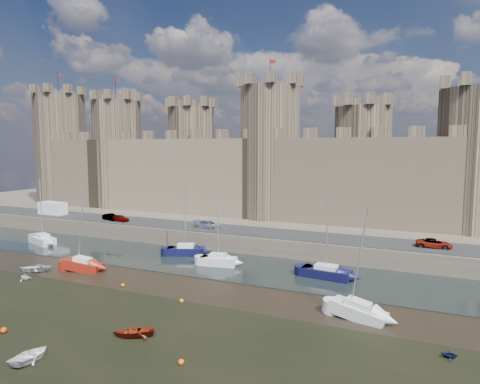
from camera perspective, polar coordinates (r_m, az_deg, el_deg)
The scene contains 25 objects.
ground at distance 40.06m, azimuth -24.94°, elevation -16.70°, with size 160.00×160.00×0.00m, color black.
water_channel at distance 57.66m, azimuth -6.44°, elevation -9.12°, with size 160.00×12.00×0.08m, color black.
quay at distance 89.61m, azimuth 5.33°, elevation -2.83°, with size 160.00×60.00×2.50m, color #4C443A.
road at distance 65.66m, azimuth -2.02°, elevation -4.95°, with size 160.00×7.00×0.10m, color black.
castle at distance 77.57m, azimuth 2.09°, elevation 3.55°, with size 108.50×11.00×29.00m.
car_0 at distance 74.76m, azimuth -15.75°, elevation -3.39°, with size 1.42×3.53×1.20m, color gray.
car_1 at distance 76.36m, azimuth -16.85°, elevation -3.23°, with size 1.25×3.59×1.18m, color gray.
car_2 at distance 66.34m, azimuth -4.28°, elevation -4.34°, with size 1.75×4.30×1.25m, color gray.
car_3 at distance 58.83m, azimuth 24.46°, elevation -6.27°, with size 1.96×4.25×1.18m, color gray.
van at distance 86.47m, azimuth -23.70°, elevation -2.02°, with size 5.42×2.17×2.37m, color silver.
sailboat_0 at distance 73.43m, azimuth -24.85°, elevation -5.74°, with size 5.74×3.67×10.02m.
sailboat_1 at distance 60.33m, azimuth -7.23°, elevation -7.69°, with size 5.43×3.73×10.13m.
sailboat_2 at distance 54.99m, azimuth -2.91°, elevation -9.02°, with size 4.81×2.48×9.90m.
sailboat_3 at distance 50.92m, azimuth 11.41°, elevation -10.42°, with size 5.76×2.74×9.75m.
sailboat_4 at distance 56.31m, azimuth -20.22°, elevation -9.06°, with size 4.81×2.64×10.64m.
sailboat_5 at distance 40.44m, azimuth 15.48°, elevation -14.98°, with size 5.13×2.87×10.44m.
dinghy_2 at distance 35.73m, azimuth -26.08°, elevation -19.04°, with size 2.30×0.67×3.22m, color white.
dinghy_3 at distance 55.05m, azimuth -26.75°, elevation -10.10°, with size 1.29×0.79×1.50m, color white.
dinghy_4 at distance 36.98m, azimuth -14.01°, elevation -17.68°, with size 2.38×0.69×3.33m, color maroon.
dinghy_6 at distance 58.18m, azimuth -25.77°, elevation -9.19°, with size 2.77×0.80×3.88m, color white.
dinghy_7 at distance 35.99m, azimuth 26.14°, elevation -18.91°, with size 0.99×0.60×1.14m, color black.
buoy_1 at distance 48.96m, azimuth -15.36°, elevation -11.89°, with size 0.41×0.41×0.41m, color orange.
buoy_3 at distance 43.22m, azimuth -7.81°, elevation -14.17°, with size 0.41×0.41×0.41m, color orange.
buoy_4 at distance 41.33m, azimuth -28.98°, elevation -15.81°, with size 0.50×0.50×0.50m, color #D44009.
buoy_5 at distance 32.25m, azimuth -7.86°, elevation -21.55°, with size 0.42×0.42×0.42m, color #E75E0A.
Camera 1 is at (28.38, -23.85, 15.16)m, focal length 32.00 mm.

